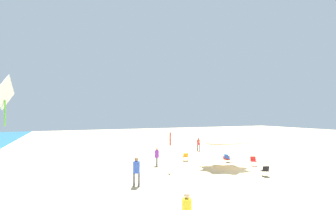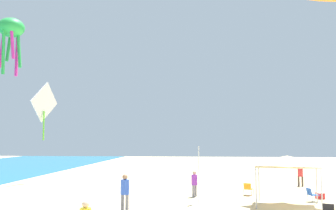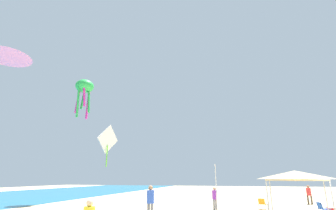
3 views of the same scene
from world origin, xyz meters
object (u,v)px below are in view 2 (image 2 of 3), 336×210
Objects in this scene: person_beachcomber at (194,182)px; person_near_umbrella at (300,174)px; banner_flag at (199,169)px; kite_octopus_green at (11,31)px; kite_diamond_white at (44,104)px; cooler_box at (320,195)px; canopy_tent at (287,161)px; folding_chair_left_of_tent at (248,188)px; person_watching_sky at (125,189)px; folding_chair_right_of_tent at (312,194)px.

person_beachcomber is 10.26m from person_near_umbrella.
banner_flag reaches higher than person_near_umbrella.
kite_octopus_green is (2.13, 13.83, 10.89)m from person_beachcomber.
banner_flag is 0.76× the size of kite_octopus_green.
cooler_box is at bearing 95.87° from kite_diamond_white.
canopy_tent is 4.68m from folding_chair_left_of_tent.
kite_diamond_white is (12.40, 9.72, 5.58)m from person_watching_sky.
kite_diamond_white is at bearing -47.16° from kite_octopus_green.
canopy_tent is at bearing 86.23° from kite_diamond_white.
canopy_tent is 2.33× the size of person_beachcomber.
kite_octopus_green is (7.44, 10.37, 10.75)m from person_watching_sky.
cooler_box is 0.15× the size of kite_octopus_green.
kite_octopus_green is (3.43, 20.79, 11.39)m from folding_chair_right_of_tent.
cooler_box is 0.19× the size of banner_flag.
cooler_box is at bearing -41.93° from canopy_tent.
person_beachcomber is 17.73m from kite_octopus_green.
folding_chair_right_of_tent is 7.11m from person_beachcomber.
banner_flag is 1.74× the size of person_watching_sky.
person_beachcomber is at bearing -110.19° from person_near_umbrella.
folding_chair_left_of_tent is at bearing -45.21° from person_beachcomber.
person_beachcomber is 0.38× the size of kite_octopus_green.
canopy_tent is 21.38m from kite_diamond_white.
banner_flag is (-1.16, 6.65, 1.52)m from folding_chair_right_of_tent.
folding_chair_right_of_tent is 11.19m from person_watching_sky.
person_beachcomber reaches higher than cooler_box.
person_watching_sky reaches higher than folding_chair_left_of_tent.
kite_octopus_green reaches higher than banner_flag.
person_near_umbrella is at bearing 112.26° from kite_diamond_white.
canopy_tent reaches higher than folding_chair_right_of_tent.
banner_flag is 4.81m from person_watching_sky.
person_watching_sky is at bearing -165.38° from kite_octopus_green.
cooler_box is 0.38× the size of person_near_umbrella.
folding_chair_left_of_tent is at bearing -133.44° from kite_octopus_green.
person_near_umbrella is at bearing -119.14° from kite_octopus_green.
kite_octopus_green is (4.98, 19.09, 9.39)m from canopy_tent.
folding_chair_right_of_tent is (1.55, -1.70, -1.99)m from canopy_tent.
person_beachcomber is at bearing 86.28° from kite_diamond_white.
kite_diamond_white reaches higher than banner_flag.
person_beachcomber is (1.30, 6.97, 0.50)m from folding_chair_right_of_tent.
folding_chair_left_of_tent is at bearing 38.33° from folding_chair_right_of_tent.
person_beachcomber is (2.46, 0.32, -1.02)m from banner_flag.
folding_chair_right_of_tent is at bearing -80.07° from banner_flag.
canopy_tent is 4.99m from banner_flag.
person_near_umbrella is 24.86m from kite_octopus_green.
person_near_umbrella is at bearing -17.63° from canopy_tent.
cooler_box is 0.13× the size of kite_diamond_white.
banner_flag reaches higher than folding_chair_left_of_tent.
kite_octopus_green is at bearing 17.12° from kite_diamond_white.
folding_chair_right_of_tent is at bearing -47.63° from canopy_tent.
folding_chair_right_of_tent is at bearing -139.08° from kite_octopus_green.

